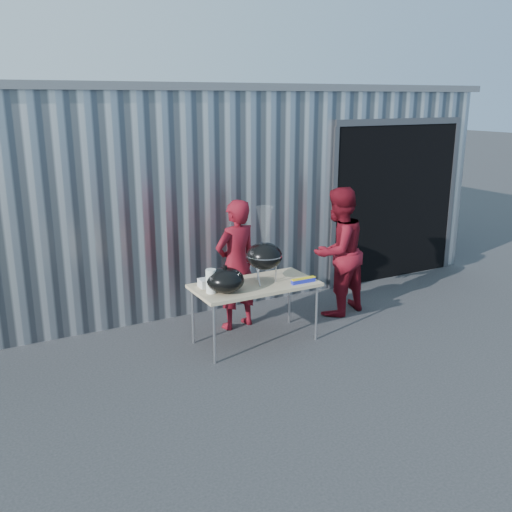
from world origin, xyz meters
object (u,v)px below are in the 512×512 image
folding_table (255,287)px  person_bystander (338,252)px  kettle_grill (264,249)px  person_cook (236,265)px

folding_table → person_bystander: person_bystander is taller
kettle_grill → person_bystander: size_ratio=0.53×
kettle_grill → person_bystander: 1.42m
kettle_grill → person_cook: 0.66m
person_bystander → person_cook: bearing=-22.5°
folding_table → kettle_grill: 0.47m
folding_table → person_bystander: 1.51m
folding_table → kettle_grill: kettle_grill is taller
folding_table → person_cook: 0.56m
kettle_grill → person_bystander: person_bystander is taller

